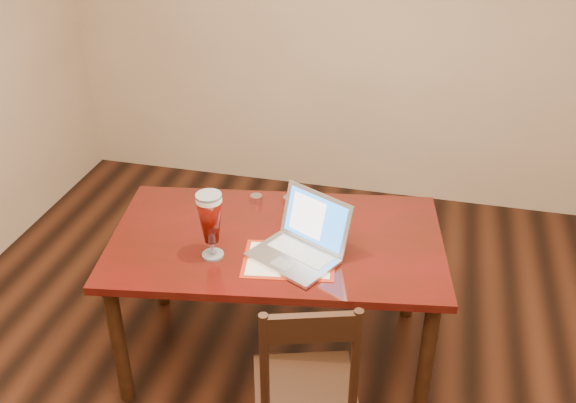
# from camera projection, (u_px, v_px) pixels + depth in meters

# --- Properties ---
(room_shell) EXTENTS (4.51, 5.01, 2.71)m
(room_shell) POSITION_uv_depth(u_px,v_px,m) (317.00, 81.00, 1.79)
(room_shell) COLOR tan
(room_shell) RESTS_ON ground
(dining_table) EXTENTS (1.65, 1.10, 1.04)m
(dining_table) POSITION_uv_depth(u_px,v_px,m) (275.00, 252.00, 3.00)
(dining_table) COLOR #500A0A
(dining_table) RESTS_ON ground
(dining_chair) EXTENTS (0.50, 0.49, 0.95)m
(dining_chair) POSITION_uv_depth(u_px,v_px,m) (306.00, 391.00, 2.53)
(dining_chair) COLOR black
(dining_chair) RESTS_ON ground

